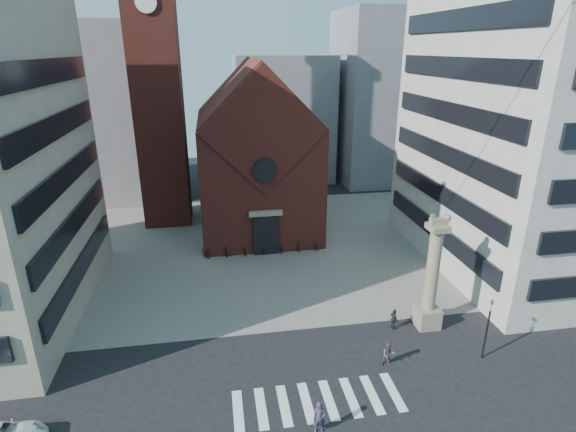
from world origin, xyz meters
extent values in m
plane|color=black|center=(0.00, 0.00, 0.00)|extent=(120.00, 120.00, 0.00)
cube|color=gray|center=(0.00, 19.00, 0.03)|extent=(46.00, 30.00, 0.05)
cube|color=maroon|center=(0.00, 25.00, 6.00)|extent=(12.00, 16.00, 12.00)
cube|color=#5C231D|center=(0.00, 25.40, 12.00)|extent=(12.00, 15.40, 12.00)
cube|color=maroon|center=(0.00, 17.05, 12.00)|extent=(11.76, 0.50, 11.76)
cylinder|color=black|center=(0.00, 16.60, 8.50)|extent=(2.20, 0.30, 2.20)
cube|color=black|center=(0.00, 16.85, 2.00)|extent=(2.40, 0.30, 4.00)
cube|color=gray|center=(0.00, 16.80, 4.30)|extent=(3.20, 0.40, 0.50)
cube|color=maroon|center=(-10.00, 28.00, 15.00)|extent=(5.00, 5.00, 30.00)
cylinder|color=white|center=(-10.00, 25.40, 23.00)|extent=(2.00, 0.20, 2.00)
cube|color=beige|center=(24.00, 12.00, 16.00)|extent=(18.00, 22.00, 32.00)
cube|color=gray|center=(-20.00, 40.00, 11.00)|extent=(16.00, 14.00, 22.00)
cube|color=gray|center=(6.00, 45.00, 9.00)|extent=(14.00, 12.00, 18.00)
cube|color=gray|center=(22.00, 42.00, 12.00)|extent=(16.00, 14.00, 24.00)
cube|color=gray|center=(10.00, 3.00, 0.75)|extent=(1.60, 1.60, 1.50)
cylinder|color=gray|center=(10.00, 3.00, 4.50)|extent=(0.90, 0.90, 6.00)
cube|color=gray|center=(10.00, 3.00, 7.70)|extent=(1.30, 1.30, 0.40)
cube|color=gray|center=(10.00, 3.00, 8.10)|extent=(1.20, 0.50, 0.55)
sphere|color=gray|center=(10.55, 3.00, 8.35)|extent=(0.56, 0.56, 0.56)
cube|color=gray|center=(9.50, 3.00, 8.50)|extent=(0.25, 0.15, 0.35)
cylinder|color=black|center=(12.00, -1.00, 1.75)|extent=(0.12, 0.12, 3.50)
imported|color=black|center=(12.00, -1.00, 3.90)|extent=(0.13, 0.16, 0.80)
imported|color=#3D3448|center=(0.12, -5.13, 0.94)|extent=(0.72, 0.51, 1.89)
imported|color=#554644|center=(5.63, -0.68, 0.83)|extent=(0.89, 0.74, 1.66)
imported|color=#222429|center=(7.49, 3.00, 0.79)|extent=(0.53, 0.98, 1.59)
imported|color=black|center=(-5.82, 17.19, 0.53)|extent=(1.26, 1.94, 0.96)
imported|color=black|center=(-4.06, 17.19, 0.58)|extent=(1.11, 1.84, 1.07)
imported|color=black|center=(-2.29, 17.19, 0.53)|extent=(1.26, 1.94, 0.96)
imported|color=black|center=(-0.53, 17.19, 0.58)|extent=(1.11, 1.84, 1.07)
imported|color=black|center=(1.24, 17.19, 0.53)|extent=(1.26, 1.94, 0.96)
imported|color=black|center=(3.00, 17.19, 0.58)|extent=(1.11, 1.84, 1.07)
imported|color=black|center=(4.77, 17.19, 0.53)|extent=(1.26, 1.94, 0.96)
camera|label=1|loc=(-4.49, -22.74, 18.96)|focal=28.00mm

